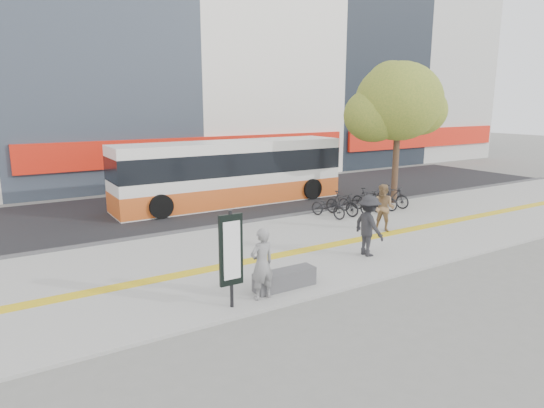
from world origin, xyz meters
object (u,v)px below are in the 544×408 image
bus (232,174)px  bench (285,279)px  seated_woman (262,264)px  signboard (231,252)px  pedestrian_tan (384,208)px  pedestrian_dark (369,226)px  street_tree (396,103)px

bus → bench: bearing=-109.8°
seated_woman → signboard: bearing=-1.7°
bus → pedestrian_tan: (2.35, -7.12, -0.46)m
bus → pedestrian_dark: 8.87m
bench → bus: bearing=70.2°
pedestrian_tan → signboard: bearing=-94.0°
bench → seated_woman: (-0.80, -0.26, 0.62)m
pedestrian_tan → bus: bearing=173.1°
street_tree → pedestrian_dark: street_tree is taller
street_tree → pedestrian_tan: size_ratio=3.77×
signboard → pedestrian_dark: size_ratio=1.21×
bench → signboard: bearing=-169.2°
seated_woman → pedestrian_dark: size_ratio=0.93×
signboard → bus: bus is taller
signboard → pedestrian_tan: 7.99m
bench → street_tree: bearing=31.6°
bus → pedestrian_tan: 7.51m
bench → street_tree: street_tree is taller
bench → street_tree: (9.78, 6.02, 4.21)m
bench → pedestrian_dark: bearing=13.5°
bus → signboard: bearing=-116.9°
signboard → pedestrian_tan: size_ratio=1.32×
signboard → pedestrian_dark: signboard is taller
bus → seated_woman: 10.85m
bench → bus: 10.36m
bus → pedestrian_dark: bearing=-89.9°
seated_woman → pedestrian_tan: seated_woman is taller
bus → street_tree: bearing=-30.3°
bus → pedestrian_dark: size_ratio=5.80×
pedestrian_dark → bench: bearing=107.8°
seated_woman → street_tree: bearing=-154.3°
bench → street_tree: size_ratio=0.25×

